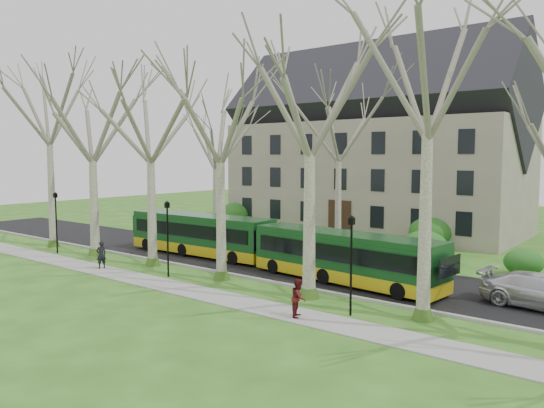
% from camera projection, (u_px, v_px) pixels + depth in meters
% --- Properties ---
extents(ground, '(120.00, 120.00, 0.00)m').
position_uv_depth(ground, '(259.00, 290.00, 27.61)').
color(ground, '#305F1B').
rests_on(ground, ground).
extents(sidewalk, '(70.00, 2.00, 0.06)m').
position_uv_depth(sidewalk, '(226.00, 299.00, 25.66)').
color(sidewalk, gray).
rests_on(sidewalk, ground).
extents(road, '(80.00, 8.00, 0.06)m').
position_uv_depth(road, '(318.00, 271.00, 31.91)').
color(road, black).
rests_on(road, ground).
extents(curb, '(80.00, 0.25, 0.14)m').
position_uv_depth(curb, '(277.00, 283.00, 28.78)').
color(curb, '#A5A39E').
rests_on(curb, ground).
extents(building, '(26.50, 12.20, 16.00)m').
position_uv_depth(building, '(374.00, 144.00, 49.34)').
color(building, gray).
rests_on(building, ground).
extents(tree_row_verge, '(49.00, 7.00, 14.00)m').
position_uv_depth(tree_row_verge, '(263.00, 155.00, 27.22)').
color(tree_row_verge, gray).
rests_on(tree_row_verge, ground).
extents(tree_row_far, '(33.00, 7.00, 12.00)m').
position_uv_depth(tree_row_far, '(346.00, 170.00, 36.49)').
color(tree_row_far, gray).
rests_on(tree_row_far, ground).
extents(lamp_row, '(36.22, 0.22, 4.30)m').
position_uv_depth(lamp_row, '(247.00, 243.00, 26.60)').
color(lamp_row, black).
rests_on(lamp_row, ground).
extents(hedges, '(30.60, 8.60, 2.00)m').
position_uv_depth(hedges, '(328.00, 232.00, 41.34)').
color(hedges, '#18541D').
rests_on(hedges, ground).
extents(bus_lead, '(11.68, 2.57, 2.91)m').
position_uv_depth(bus_lead, '(200.00, 234.00, 36.96)').
color(bus_lead, '#12401A').
rests_on(bus_lead, road).
extents(bus_follow, '(11.52, 3.45, 2.84)m').
position_uv_depth(bus_follow, '(345.00, 257.00, 28.83)').
color(bus_follow, '#12401A').
rests_on(bus_follow, road).
extents(sedan, '(5.53, 2.71, 1.55)m').
position_uv_depth(sedan, '(542.00, 292.00, 23.87)').
color(sedan, silver).
rests_on(sedan, road).
extents(pedestrian_a, '(0.54, 0.69, 1.66)m').
position_uv_depth(pedestrian_a, '(101.00, 255.00, 32.58)').
color(pedestrian_a, black).
rests_on(pedestrian_a, sidewalk).
extents(pedestrian_b, '(0.89, 0.98, 1.65)m').
position_uv_depth(pedestrian_b, '(299.00, 298.00, 22.70)').
color(pedestrian_b, '#5A1418').
rests_on(pedestrian_b, sidewalk).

